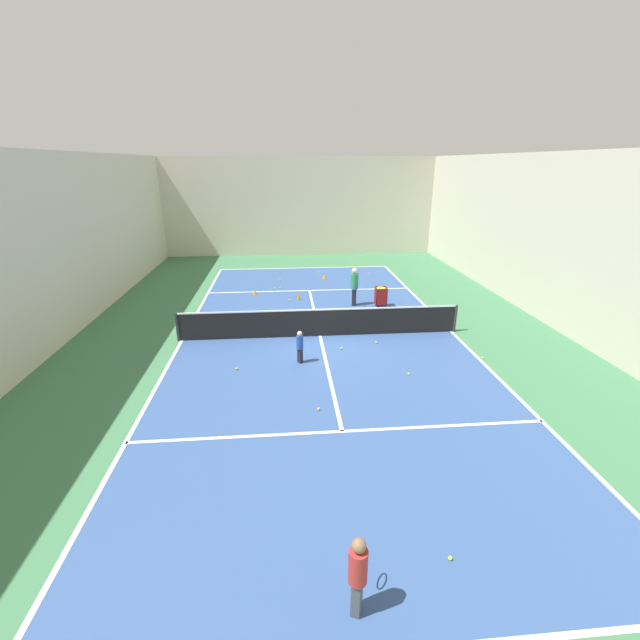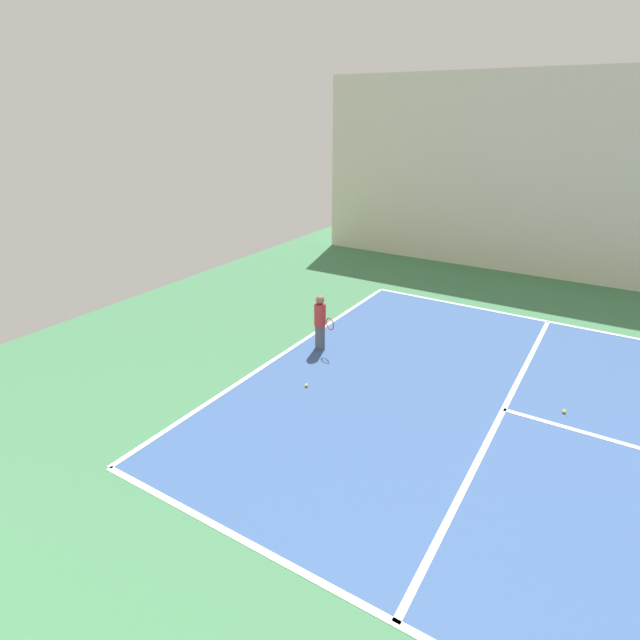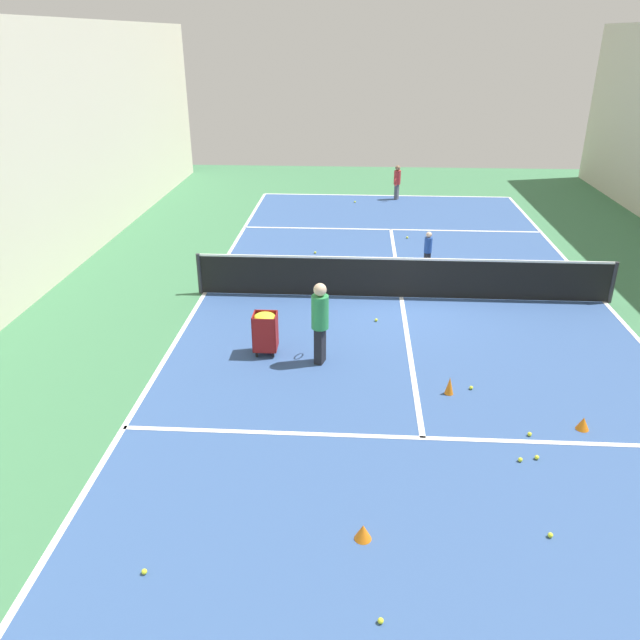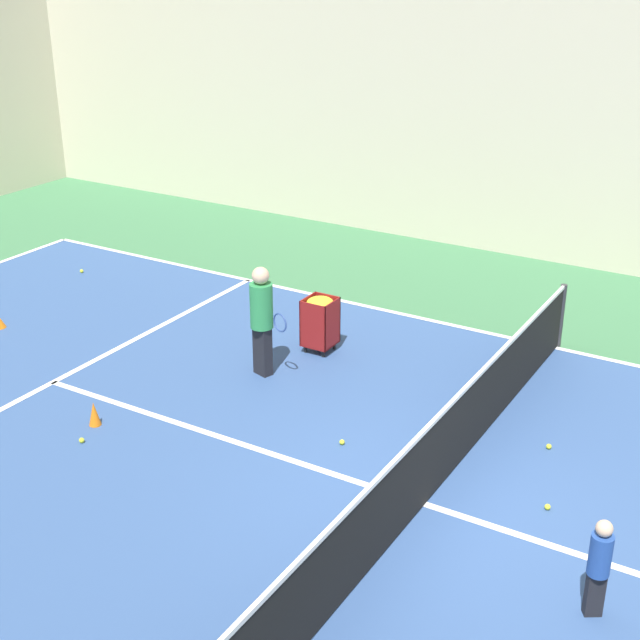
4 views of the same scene
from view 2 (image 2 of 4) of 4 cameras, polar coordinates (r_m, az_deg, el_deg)
line_baseline_near at (r=11.54m, az=-3.43°, el=-3.32°), size 9.75×0.10×0.00m
line_service_near at (r=9.92m, az=20.24°, el=-9.58°), size 9.75×0.10×0.00m
player_near_baseline at (r=11.23m, az=0.04°, el=0.13°), size 0.34×0.61×1.31m
tennis_ball_3 at (r=10.23m, az=26.13°, el=-9.35°), size 0.07×0.07×0.07m
tennis_ball_7 at (r=10.01m, az=-1.57°, el=-7.46°), size 0.07×0.07×0.07m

